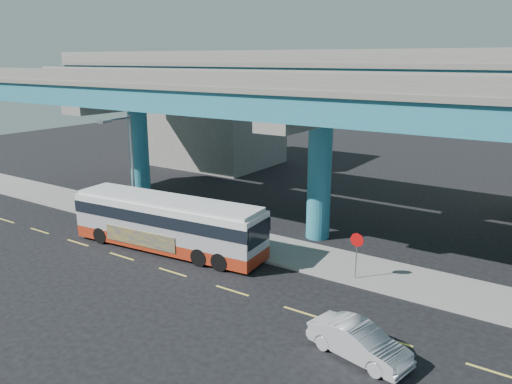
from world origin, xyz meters
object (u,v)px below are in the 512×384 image
Objects in this scene: street_lamp at (125,155)px; stop_sign at (357,246)px; sedan at (359,342)px; transit_bus at (168,222)px; parked_car at (129,203)px.

stop_sign is (15.96, 0.73, -3.11)m from street_lamp.
street_lamp is 3.03× the size of stop_sign.
transit_bus is at bearing 85.49° from sedan.
transit_bus is 2.92× the size of sedan.
parked_car reaches higher than sedan.
street_lamp reaches higher than sedan.
sedan is 1.02× the size of parked_car.
sedan is at bearing -22.17° from transit_bus.
street_lamp is at bearing -153.23° from stop_sign.
transit_bus is at bearing -145.14° from stop_sign.
street_lamp is at bearing 85.78° from sedan.
parked_car is at bearing -160.59° from stop_sign.
parked_car is 0.56× the size of street_lamp.
transit_bus is 5.10× the size of stop_sign.
street_lamp is at bearing -131.25° from parked_car.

